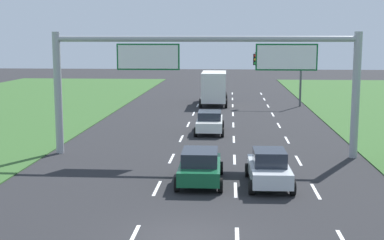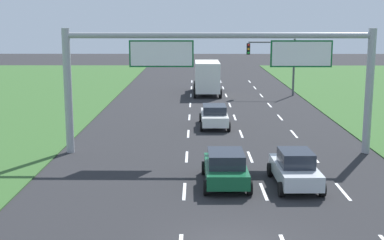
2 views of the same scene
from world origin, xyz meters
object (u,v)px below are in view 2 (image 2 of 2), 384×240
object	(u,v)px
box_truck	(207,76)
car_near_red	(214,116)
sign_gantry	(221,66)
traffic_light_mast	(274,56)
car_lead_silver	(295,169)
car_far_ahead	(226,167)

from	to	relation	value
box_truck	car_near_red	bearing A→B (deg)	-89.81
sign_gantry	traffic_light_mast	distance (m)	23.88
car_near_red	sign_gantry	world-z (taller)	sign_gantry
sign_gantry	car_near_red	bearing A→B (deg)	90.71
box_truck	sign_gantry	xyz separation A→B (m)	(0.28, -24.14, 3.13)
car_lead_silver	car_far_ahead	xyz separation A→B (m)	(-3.14, 0.21, -0.01)
box_truck	traffic_light_mast	xyz separation A→B (m)	(6.58, -1.13, 2.09)
car_far_ahead	sign_gantry	xyz separation A→B (m)	(0.02, 5.93, 4.11)
car_near_red	car_lead_silver	bearing A→B (deg)	-77.32
box_truck	traffic_light_mast	world-z (taller)	traffic_light_mast
car_near_red	traffic_light_mast	distance (m)	17.07
car_far_ahead	box_truck	world-z (taller)	box_truck
car_near_red	traffic_light_mast	size ratio (longest dim) A/B	0.80
box_truck	car_lead_silver	bearing A→B (deg)	-84.05
car_far_ahead	sign_gantry	bearing A→B (deg)	89.12
box_truck	traffic_light_mast	bearing A→B (deg)	-10.20
car_near_red	car_lead_silver	distance (m)	13.99
car_far_ahead	traffic_light_mast	xyz separation A→B (m)	(6.31, 28.94, 3.06)
car_near_red	car_far_ahead	size ratio (longest dim) A/B	1.06
car_near_red	box_truck	bearing A→B (deg)	90.05
car_far_ahead	sign_gantry	size ratio (longest dim) A/B	0.25
car_lead_silver	traffic_light_mast	world-z (taller)	traffic_light_mast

